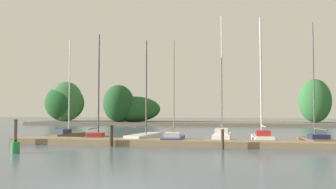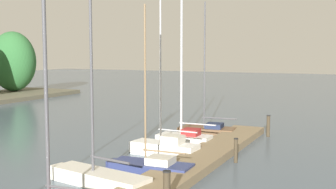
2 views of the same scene
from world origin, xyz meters
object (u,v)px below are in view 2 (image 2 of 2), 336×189
sailboat_3 (149,166)px  mooring_piling_2 (236,150)px  sailboat_4 (163,146)px  sailboat_5 (183,135)px  sailboat_2 (95,175)px  mooring_piling_3 (268,126)px  sailboat_6 (206,129)px

sailboat_3 → mooring_piling_2: sailboat_3 is taller
sailboat_4 → sailboat_5: size_ratio=1.02×
sailboat_2 → mooring_piling_3: sailboat_2 is taller
sailboat_4 → sailboat_6: size_ratio=1.09×
sailboat_2 → mooring_piling_3: (11.49, -3.68, 0.27)m
sailboat_4 → sailboat_6: 5.61m
sailboat_2 → sailboat_4: bearing=-82.7°
mooring_piling_2 → sailboat_2: bearing=144.5°
sailboat_5 → sailboat_6: sailboat_5 is taller
sailboat_5 → mooring_piling_3: bearing=-132.8°
sailboat_3 → sailboat_4: size_ratio=0.80×
sailboat_3 → sailboat_5: sailboat_5 is taller
sailboat_5 → mooring_piling_3: sailboat_5 is taller
sailboat_5 → sailboat_6: 3.15m
sailboat_2 → mooring_piling_2: 6.34m
sailboat_2 → mooring_piling_3: size_ratio=5.63×
sailboat_4 → mooring_piling_3: size_ratio=6.74×
mooring_piling_2 → mooring_piling_3: (6.33, 0.00, 0.07)m
sailboat_3 → sailboat_4: 3.12m
sailboat_2 → mooring_piling_3: 12.06m
sailboat_6 → mooring_piling_2: 6.50m
sailboat_2 → mooring_piling_2: size_ratio=6.41×
sailboat_2 → sailboat_5: 7.57m
sailboat_3 → mooring_piling_3: (9.40, -2.60, 0.30)m
sailboat_5 → mooring_piling_2: 4.23m
sailboat_4 → mooring_piling_3: (6.39, -3.43, 0.19)m
mooring_piling_2 → sailboat_3: bearing=139.7°
sailboat_2 → sailboat_3: 2.35m
sailboat_3 → mooring_piling_3: size_ratio=5.39×
sailboat_2 → sailboat_6: sailboat_6 is taller
sailboat_3 → mooring_piling_2: (3.07, -2.60, 0.23)m
sailboat_6 → mooring_piling_2: (-5.55, -3.38, 0.22)m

